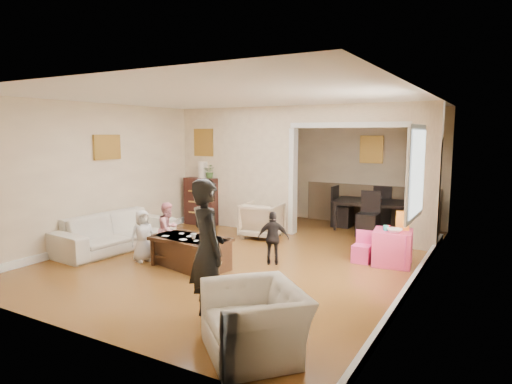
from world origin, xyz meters
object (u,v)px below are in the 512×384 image
Objects in this scene: dresser at (203,201)px; child_kneel_a at (143,236)px; dining_table at (376,216)px; play_table at (392,248)px; sofa at (116,231)px; armchair_back at (262,220)px; table_lamp at (203,170)px; armchair_front at (255,321)px; coffee_table at (191,252)px; child_kneel_b at (168,229)px; adult_person at (207,250)px; child_toddler at (273,238)px; coffee_cup at (194,236)px; cyan_cup at (386,228)px.

dresser is 1.27× the size of child_kneel_a.
dresser is 0.60× the size of dining_table.
play_table is 2.54m from dining_table.
sofa is 2.86× the size of armchair_back.
table_lamp is 3.15m from child_kneel_a.
child_kneel_a is at bearing -166.95° from armchair_front.
armchair_front is at bearing -95.74° from child_kneel_a.
play_table is (2.69, 1.64, 0.04)m from coffee_table.
table_lamp is 4.70m from play_table.
child_kneel_b is at bearing -66.21° from table_lamp.
armchair_back is 4.68m from armchair_front.
sofa is at bearing 89.71° from child_kneel_b.
child_toddler is at bearing -46.43° from adult_person.
coffee_cup is (-2.13, 1.83, 0.19)m from armchair_front.
armchair_back is 0.78× the size of armchair_front.
dining_table is at bearing -40.45° from child_kneel_b.
dining_table is at bearing 107.54° from cyan_cup.
sofa is 1.03m from child_kneel_a.
armchair_front reaches higher than coffee_cup.
sofa is 3.64m from adult_person.
dining_table is at bearing 67.09° from coffee_cup.
child_kneel_a is 1.00× the size of child_toddler.
sofa is at bearing -15.14° from child_toddler.
armchair_back is 3.99m from adult_person.
play_table is 0.63× the size of child_kneel_b.
armchair_back is at bearing 160.50° from armchair_front.
adult_person reaches higher than child_kneel_a.
cyan_cup is at bearing -177.72° from child_toddler.
cyan_cup is 3.54m from child_kneel_b.
adult_person is (3.21, -1.66, 0.47)m from sofa.
armchair_front is 12.12× the size of cyan_cup.
cyan_cup is at bearing 31.56° from coffee_table.
child_toddler is at bearing -109.34° from dining_table.
coffee_cup is 2.99m from cyan_cup.
adult_person is 2.63m from child_kneel_a.
armchair_back reaches higher than coffee_cup.
coffee_table is 0.29m from coffee_cup.
dresser is at bearing -166.39° from dining_table.
cyan_cup is at bearing -76.57° from adult_person.
sofa is at bearing 173.11° from coffee_cup.
armchair_back is 0.43× the size of dining_table.
adult_person reaches higher than coffee_cup.
adult_person is at bearing -112.61° from play_table.
child_kneel_b is (-3.39, -1.34, 0.18)m from play_table.
dining_table is (-0.40, 5.91, -0.00)m from armchair_front.
dresser is 5.28m from adult_person.
table_lamp reaches higher than dining_table.
coffee_table is 3.15m from play_table.
table_lamp is 0.39× the size of child_kneel_b.
adult_person is (1.37, -3.72, 0.44)m from armchair_back.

